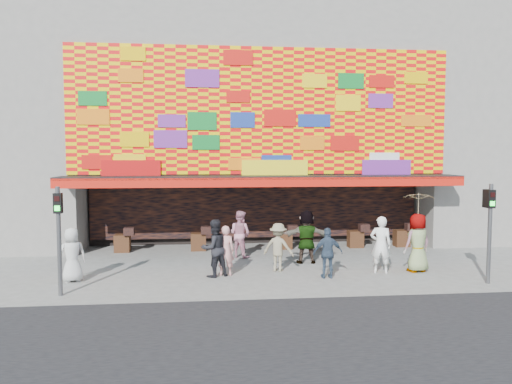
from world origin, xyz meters
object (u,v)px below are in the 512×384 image
signal_left (59,228)px  ped_a (72,255)px  ped_b (225,251)px  ped_i (240,234)px  ped_d (278,247)px  ped_f (306,237)px  ped_g (418,243)px  ped_c (214,248)px  ped_e (328,253)px  signal_right (490,222)px  parasol (419,207)px  ped_h (381,245)px

signal_left → ped_a: bearing=92.3°
ped_b → ped_i: (0.68, 2.81, 0.07)m
ped_a → ped_d: (6.43, 0.73, -0.03)m
ped_f → ped_g: ped_g is taller
ped_a → ped_g: 10.98m
signal_left → ped_g: size_ratio=1.55×
ped_c → ped_e: (3.53, -0.56, -0.12)m
signal_right → ped_d: size_ratio=1.88×
signal_right → ped_f: size_ratio=1.57×
ped_a → ped_e: ped_a is taller
ped_b → ped_g: ped_g is taller
signal_left → ped_d: bearing=19.4°
signal_right → ped_f: signal_right is taller
signal_left → ped_i: signal_left is taller
ped_a → ped_e: (7.84, -0.36, -0.04)m
ped_c → ped_i: (1.03, 2.92, -0.03)m
ped_i → parasol: bearing=-168.8°
ped_g → ped_h: size_ratio=1.03×
signal_left → ped_g: bearing=8.7°
ped_i → parasol: 6.50m
ped_a → ped_b: size_ratio=1.03×
signal_right → ped_i: 8.55m
ped_g → ped_i: 6.38m
ped_a → ped_i: bearing=-173.6°
ped_f → ped_b: bearing=31.7°
ped_h → ped_c: bearing=16.9°
ped_e → parasol: (3.14, 0.51, 1.37)m
ped_a → ped_d: size_ratio=1.04×
signal_left → ped_e: bearing=8.4°
signal_left → signal_right: size_ratio=1.00×
signal_left → signal_right: (12.40, 0.00, 0.00)m
ped_b → ped_g: bearing=-177.9°
ped_b → ped_i: size_ratio=0.92×
ped_a → parasol: parasol is taller
ped_d → ped_i: size_ratio=0.91×
parasol → ped_f: bearing=153.3°
signal_right → ped_a: bearing=173.1°
signal_left → parasol: (10.92, 1.66, 0.30)m
ped_c → ped_e: bearing=143.6°
ped_c → ped_g: size_ratio=0.94×
signal_right → ped_f: 5.97m
ped_f → ped_e: bearing=100.0°
ped_d → parasol: bearing=-161.9°
signal_right → parasol: 2.25m
signal_left → ped_g: 11.08m
ped_c → ped_g: (6.68, -0.05, 0.05)m
ped_e → ped_i: (-2.50, 3.48, 0.09)m
signal_right → ped_b: signal_right is taller
ped_d → ped_e: (1.40, -1.09, -0.01)m
ped_b → ped_e: bearing=171.6°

